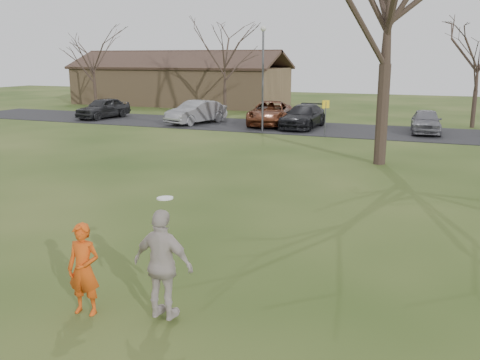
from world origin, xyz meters
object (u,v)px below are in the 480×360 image
at_px(player_defender, 84,269).
at_px(building, 180,84).
at_px(car_1, 196,112).
at_px(catching_play, 163,265).
at_px(car_3, 303,117).
at_px(lamp_post, 263,66).
at_px(car_0, 103,108).
at_px(car_2, 270,113).
at_px(car_4, 426,121).

relative_size(player_defender, building, 0.08).
height_order(car_1, catching_play, catching_play).
height_order(car_3, building, building).
relative_size(player_defender, lamp_post, 0.26).
bearing_deg(catching_play, player_defender, -170.31).
distance_m(player_defender, car_1, 27.30).
relative_size(car_0, car_1, 0.95).
height_order(catching_play, building, building).
bearing_deg(catching_play, car_1, 115.55).
bearing_deg(building, car_3, -39.39).
bearing_deg(car_2, lamp_post, -91.15).
bearing_deg(car_4, player_defender, -104.83).
distance_m(car_4, building, 26.53).
height_order(car_3, lamp_post, lamp_post).
bearing_deg(catching_play, car_3, 100.06).
height_order(car_0, car_3, car_0).
bearing_deg(lamp_post, car_3, 52.01).
distance_m(player_defender, car_2, 26.89).
bearing_deg(car_1, car_4, 20.14).
bearing_deg(car_2, player_defender, -89.51).
distance_m(car_0, car_3, 15.25).
bearing_deg(car_0, car_1, 6.51).
xyz_separation_m(player_defender, car_3, (-3.06, 25.68, -0.07)).
bearing_deg(catching_play, car_0, 128.10).
bearing_deg(catching_play, building, 117.95).
xyz_separation_m(car_1, lamp_post, (5.51, -1.97, 3.16)).
bearing_deg(car_0, car_3, 9.09).
distance_m(car_1, catching_play, 27.67).
xyz_separation_m(player_defender, catching_play, (1.46, 0.25, 0.22)).
xyz_separation_m(car_3, building, (-15.90, 13.06, 1.17)).
height_order(car_1, car_2, car_2).
height_order(car_3, car_4, car_3).
relative_size(car_3, lamp_post, 0.80).
relative_size(car_1, car_3, 0.94).
bearing_deg(car_0, building, 101.08).
bearing_deg(car_0, car_4, 9.96).
bearing_deg(catching_play, car_2, 104.97).
height_order(car_0, car_4, car_0).
xyz_separation_m(building, lamp_post, (14.00, -15.50, 2.04)).
xyz_separation_m(player_defender, lamp_post, (-4.96, 23.24, 3.14)).
xyz_separation_m(car_3, car_4, (7.41, 0.45, -0.02)).
distance_m(player_defender, catching_play, 1.49).
height_order(player_defender, building, building).
xyz_separation_m(catching_play, lamp_post, (-6.42, 22.99, 2.92)).
bearing_deg(catching_play, lamp_post, 105.60).
height_order(player_defender, catching_play, catching_play).
distance_m(car_1, lamp_post, 6.65).
relative_size(car_0, catching_play, 2.07).
relative_size(car_2, lamp_post, 0.90).
bearing_deg(car_0, player_defender, -46.05).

